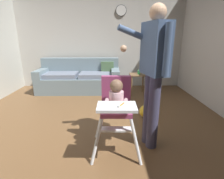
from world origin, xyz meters
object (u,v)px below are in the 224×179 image
at_px(adult_standing, 153,72).
at_px(sippy_cup, 139,72).
at_px(wall_clock, 121,10).
at_px(toy_ball, 146,111).
at_px(couch, 80,79).
at_px(side_table, 138,80).
at_px(high_chair, 116,102).

height_order(adult_standing, sippy_cup, adult_standing).
bearing_deg(wall_clock, toy_ball, -81.19).
bearing_deg(wall_clock, sippy_cup, -62.79).
height_order(couch, toy_ball, couch).
bearing_deg(adult_standing, side_table, -109.50).
relative_size(adult_standing, side_table, 3.35).
xyz_separation_m(side_table, wall_clock, (-0.39, 0.81, 1.72)).
height_order(couch, adult_standing, adult_standing).
xyz_separation_m(side_table, sippy_cup, (0.02, 0.00, 0.19)).
xyz_separation_m(adult_standing, wall_clock, (-0.22, 3.00, 1.11)).
relative_size(adult_standing, toy_ball, 7.50).
height_order(high_chair, adult_standing, adult_standing).
relative_size(high_chair, toy_ball, 4.05).
bearing_deg(side_table, high_chair, -105.14).
relative_size(couch, toy_ball, 9.20).
distance_m(toy_ball, sippy_cup, 1.45).
bearing_deg(side_table, couch, 167.68).
bearing_deg(high_chair, toy_ball, 149.41).
height_order(side_table, wall_clock, wall_clock).
bearing_deg(adult_standing, toy_ball, -113.50).
height_order(toy_ball, wall_clock, wall_clock).
bearing_deg(high_chair, adult_standing, 105.41).
bearing_deg(couch, sippy_cup, 77.87).
distance_m(high_chair, side_table, 2.40).
bearing_deg(couch, adult_standing, 28.05).
xyz_separation_m(high_chair, sippy_cup, (0.65, 2.30, -0.08)).
distance_m(couch, adult_standing, 2.93).
bearing_deg(adult_standing, high_chair, -0.54).
distance_m(high_chair, wall_clock, 3.44).
bearing_deg(high_chair, sippy_cup, 165.36).
bearing_deg(couch, toy_ball, 40.60).
relative_size(side_table, wall_clock, 1.79).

